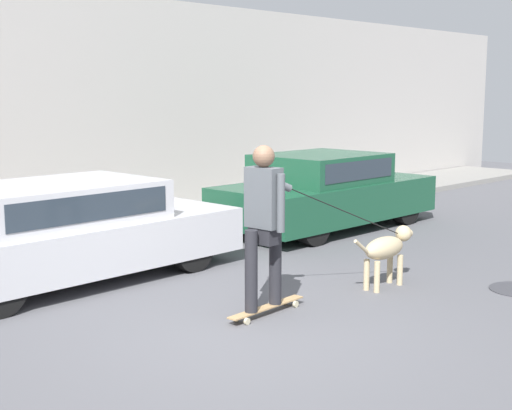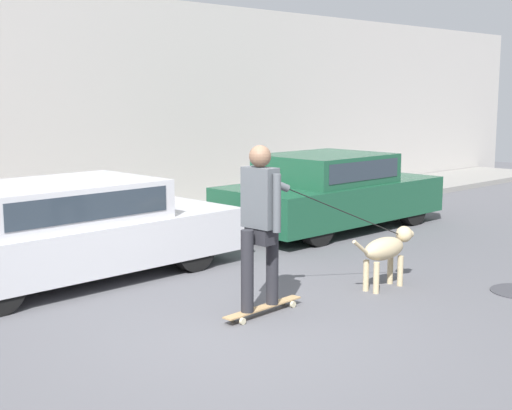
{
  "view_description": "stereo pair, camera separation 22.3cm",
  "coord_description": "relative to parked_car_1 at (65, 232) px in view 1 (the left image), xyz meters",
  "views": [
    {
      "loc": [
        -4.52,
        -4.89,
        2.3
      ],
      "look_at": [
        1.49,
        1.21,
        0.95
      ],
      "focal_mm": 50.0,
      "sensor_mm": 36.0,
      "label": 1
    },
    {
      "loc": [
        -4.36,
        -5.05,
        2.3
      ],
      "look_at": [
        1.49,
        1.21,
        0.95
      ],
      "focal_mm": 50.0,
      "sensor_mm": 36.0,
      "label": 2
    }
  ],
  "objects": [
    {
      "name": "sidewalk_curb",
      "position": [
        0.17,
        2.04,
        -0.55
      ],
      "size": [
        30.0,
        2.02,
        0.12
      ],
      "color": "gray",
      "rests_on": "ground_plane"
    },
    {
      "name": "skateboarder",
      "position": [
        0.76,
        -2.7,
        0.42
      ],
      "size": [
        2.68,
        0.54,
        1.78
      ],
      "rotation": [
        0.0,
        0.0,
        0.07
      ],
      "color": "beige",
      "rests_on": "ground_plane"
    },
    {
      "name": "parked_car_2",
      "position": [
        4.94,
        0.0,
        0.01
      ],
      "size": [
        4.1,
        1.86,
        1.29
      ],
      "rotation": [
        0.0,
        0.0,
        0.01
      ],
      "color": "black",
      "rests_on": "ground_plane"
    },
    {
      "name": "dog",
      "position": [
        2.58,
        -2.94,
        -0.14
      ],
      "size": [
        1.12,
        0.27,
        0.7
      ],
      "rotation": [
        0.0,
        0.0,
        0.01
      ],
      "color": "tan",
      "rests_on": "ground_plane"
    },
    {
      "name": "ground_plane",
      "position": [
        0.17,
        -2.86,
        -0.61
      ],
      "size": [
        36.0,
        36.0,
        0.0
      ],
      "primitive_type": "plane",
      "color": "#545459"
    },
    {
      "name": "parked_car_1",
      "position": [
        0.0,
        0.0,
        0.0
      ],
      "size": [
        4.36,
        1.9,
        1.23
      ],
      "rotation": [
        0.0,
        0.0,
        0.03
      ],
      "color": "black",
      "rests_on": "ground_plane"
    }
  ]
}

